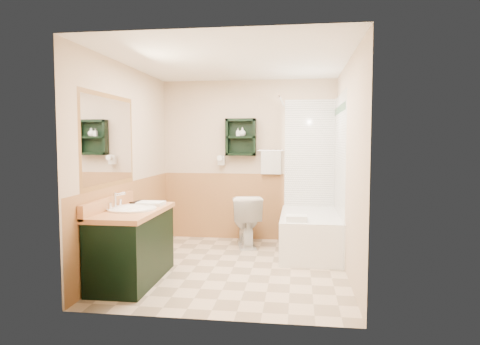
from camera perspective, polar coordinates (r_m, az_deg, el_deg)
name	(u,v)px	position (r m, az deg, el deg)	size (l,w,h in m)	color
floor	(234,267)	(5.19, -0.86, -12.51)	(3.00, 3.00, 0.00)	beige
back_wall	(248,160)	(6.49, 1.12, 1.64)	(2.60, 0.04, 2.40)	beige
left_wall	(125,165)	(5.34, -15.03, 0.91)	(0.04, 3.00, 2.40)	beige
right_wall	(349,167)	(4.96, 14.38, 0.67)	(0.04, 3.00, 2.40)	beige
ceiling	(233,60)	(5.05, -0.90, 14.76)	(2.60, 3.00, 0.04)	white
wainscot_left	(129,223)	(5.41, -14.54, -6.51)	(2.98, 2.98, 1.00)	tan
wainscot_back	(248,206)	(6.52, 1.08, -4.53)	(2.58, 2.58, 1.00)	tan
mirror_frame	(109,141)	(4.81, -17.09, 4.08)	(1.30, 1.30, 1.00)	brown
mirror_glass	(109,141)	(4.80, -17.03, 4.09)	(1.20, 1.20, 0.90)	white
tile_right	(339,175)	(5.71, 13.08, -0.35)	(1.50, 1.50, 2.10)	white
tile_back	(317,171)	(6.41, 10.21, 0.20)	(0.95, 0.95, 2.10)	white
tile_accent	(340,109)	(5.70, 13.13, 8.19)	(1.50, 1.50, 0.10)	#154A27
wall_shelf	(241,137)	(6.38, 0.11, 4.74)	(0.45, 0.15, 0.55)	black
hair_dryer	(221,160)	(6.45, -2.50, 1.63)	(0.10, 0.24, 0.18)	white
towel_bar	(271,151)	(6.38, 4.18, 2.93)	(0.40, 0.06, 0.40)	silver
curtain_rod	(282,102)	(5.69, 5.61, 9.31)	(0.03, 0.03, 1.60)	silver
shower_curtain	(282,166)	(5.86, 5.61, 0.84)	(1.05, 1.05, 1.70)	#BEB590
vanity	(132,245)	(4.76, -14.15, -9.41)	(0.59, 1.21, 0.77)	black
bathtub	(311,233)	(5.86, 9.40, -7.96)	(0.79, 1.50, 0.53)	white
toilet	(246,220)	(6.14, 0.81, -6.40)	(0.41, 0.74, 0.72)	white
counter_towel	(151,204)	(4.93, -11.81, -4.07)	(0.29, 0.23, 0.04)	silver
vanity_book	(134,194)	(5.18, -13.94, -2.76)	(0.16, 0.02, 0.21)	black
tub_towel	(297,218)	(5.25, 7.56, -6.06)	(0.25, 0.21, 0.07)	silver
soap_bottle_a	(238,134)	(6.38, -0.27, 5.12)	(0.05, 0.12, 0.06)	white
soap_bottle_b	(242,133)	(6.37, 0.32, 5.33)	(0.10, 0.13, 0.10)	white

